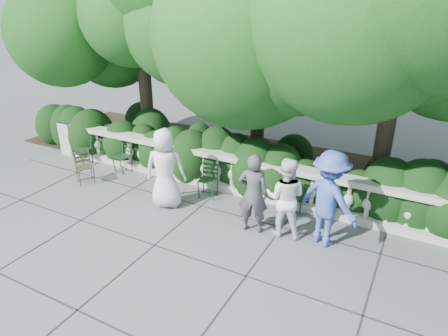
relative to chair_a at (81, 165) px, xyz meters
The scene contains 13 objects.
ground 5.01m from the chair_a, 14.36° to the right, with size 90.00×90.00×0.00m, color #4B4E52.
balustrade 4.91m from the chair_a, ahead, with size 12.00×0.44×1.00m.
shrub_hedge 5.17m from the chair_a, 19.88° to the left, with size 15.00×2.60×1.70m, color black, non-canonical shape.
tree_canopy 7.09m from the chair_a, 19.38° to the left, with size 15.04×6.52×6.78m.
chair_a is the anchor object (origin of this frame).
chair_b 1.39m from the chair_a, ahead, with size 0.44×0.48×0.84m, color black, non-canonical shape.
chair_d 4.29m from the chair_a, ahead, with size 0.44×0.48×0.84m, color black, non-canonical shape.
chair_e 6.33m from the chair_a, ahead, with size 0.44×0.48×0.84m, color black, non-canonical shape.
chair_weathered 1.45m from the chair_a, 36.44° to the right, with size 0.44×0.48×0.84m, color black, non-canonical shape.
person_businessman 3.82m from the chair_a, 11.93° to the right, with size 0.92×0.60×1.87m, color silver.
person_woman_grey 5.95m from the chair_a, ahead, with size 0.62×0.41×1.71m, color #3D3D41.
person_casual_man 6.54m from the chair_a, ahead, with size 0.82×0.64×1.69m, color white.
person_older_blue 7.38m from the chair_a, ahead, with size 1.26×0.73×1.95m, color #354CA0.
Camera 1 is at (3.82, -6.18, 4.60)m, focal length 32.00 mm.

